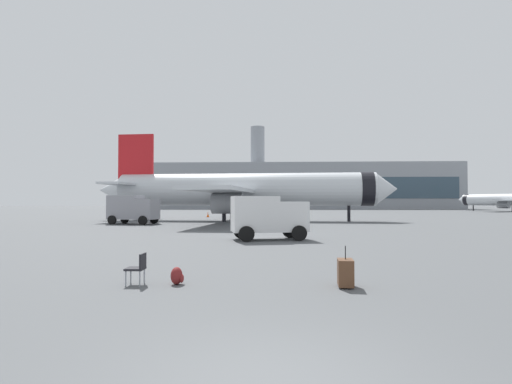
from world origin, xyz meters
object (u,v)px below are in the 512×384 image
at_px(cargo_van, 268,215).
at_px(safety_cone_near, 208,215).
at_px(airplane_taxiing, 511,200).
at_px(safety_cone_far, 246,227).
at_px(rolling_suitcase, 345,273).
at_px(gate_chair, 138,267).
at_px(service_truck, 133,208).
at_px(safety_cone_mid, 290,217).
at_px(airplane_at_gate, 243,190).
at_px(traveller_backpack, 177,276).

xyz_separation_m(cargo_van, safety_cone_near, (-9.36, 34.35, -1.06)).
bearing_deg(cargo_van, airplane_taxiing, 52.78).
relative_size(cargo_van, safety_cone_far, 7.48).
height_order(rolling_suitcase, gate_chair, rolling_suitcase).
height_order(service_truck, rolling_suitcase, service_truck).
xyz_separation_m(cargo_van, safety_cone_far, (-1.84, 6.86, -1.14)).
bearing_deg(service_truck, rolling_suitcase, -61.04).
bearing_deg(safety_cone_far, gate_chair, -94.26).
xyz_separation_m(safety_cone_mid, rolling_suitcase, (-0.10, -42.48, 0.10)).
bearing_deg(gate_chair, airplane_at_gate, 90.08).
bearing_deg(airplane_taxiing, safety_cone_far, -130.95).
bearing_deg(airplane_at_gate, cargo_van, -81.80).
height_order(airplane_taxiing, service_truck, airplane_taxiing).
bearing_deg(safety_cone_near, safety_cone_mid, -23.51).
relative_size(safety_cone_mid, traveller_backpack, 1.25).
bearing_deg(rolling_suitcase, service_truck, 118.96).
bearing_deg(airplane_at_gate, airplane_taxiing, 39.86).
relative_size(rolling_suitcase, traveller_backpack, 2.29).
distance_m(cargo_van, safety_cone_mid, 29.35).
bearing_deg(safety_cone_mid, service_truck, -141.25).
relative_size(safety_cone_far, rolling_suitcase, 0.58).
distance_m(service_truck, traveller_backpack, 31.50).
xyz_separation_m(safety_cone_far, gate_chair, (-1.50, -20.07, 0.19)).
bearing_deg(gate_chair, safety_cone_mid, 82.30).
bearing_deg(airplane_taxiing, airplane_at_gate, -140.14).
distance_m(airplane_at_gate, rolling_suitcase, 37.31).
height_order(airplane_taxiing, safety_cone_near, airplane_taxiing).
bearing_deg(airplane_taxiing, rolling_suitcase, -121.57).
bearing_deg(gate_chair, traveller_backpack, 5.34).
height_order(service_truck, safety_cone_mid, service_truck).
bearing_deg(safety_cone_near, rolling_suitcase, -76.24).
height_order(airplane_at_gate, airplane_taxiing, airplane_at_gate).
distance_m(safety_cone_mid, rolling_suitcase, 42.48).
height_order(airplane_at_gate, safety_cone_mid, airplane_at_gate).
relative_size(rolling_suitcase, gate_chair, 1.28).
height_order(safety_cone_near, gate_chair, gate_chair).
relative_size(airplane_at_gate, service_truck, 6.98).
bearing_deg(cargo_van, service_truck, 130.87).
bearing_deg(safety_cone_mid, airplane_at_gate, -135.19).
bearing_deg(airplane_taxiing, traveller_backpack, -123.79).
relative_size(service_truck, cargo_van, 1.08).
distance_m(airplane_at_gate, safety_cone_near, 12.82).
xyz_separation_m(safety_cone_near, safety_cone_far, (7.52, -27.49, -0.07)).
xyz_separation_m(safety_cone_mid, traveller_backpack, (-4.67, -42.34, -0.06)).
height_order(safety_cone_near, traveller_backpack, safety_cone_near).
height_order(safety_cone_far, gate_chair, gate_chair).
xyz_separation_m(airplane_at_gate, safety_cone_near, (-5.97, 10.86, -3.27)).
distance_m(airplane_at_gate, safety_cone_far, 17.03).
xyz_separation_m(traveller_backpack, gate_chair, (-1.06, -0.10, 0.27)).
xyz_separation_m(airplane_taxiing, traveller_backpack, (-56.89, -85.03, -2.43)).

